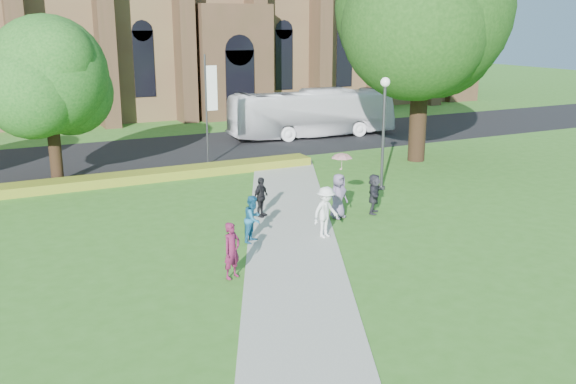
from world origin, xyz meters
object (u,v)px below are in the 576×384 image
large_tree (424,8)px  tour_coach (312,113)px  streetlamp (384,120)px  pedestrian_0 (232,250)px

large_tree → tour_coach: 11.71m
streetlamp → large_tree: bearing=39.3°
tour_coach → pedestrian_0: (-14.27, -20.92, -0.70)m
pedestrian_0 → tour_coach: bearing=30.5°
pedestrian_0 → streetlamp: bearing=8.8°
large_tree → tour_coach: large_tree is taller
large_tree → pedestrian_0: (-15.86, -11.48, -7.44)m
large_tree → pedestrian_0: bearing=-144.1°
streetlamp → tour_coach: 14.57m
large_tree → streetlamp: bearing=-140.7°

